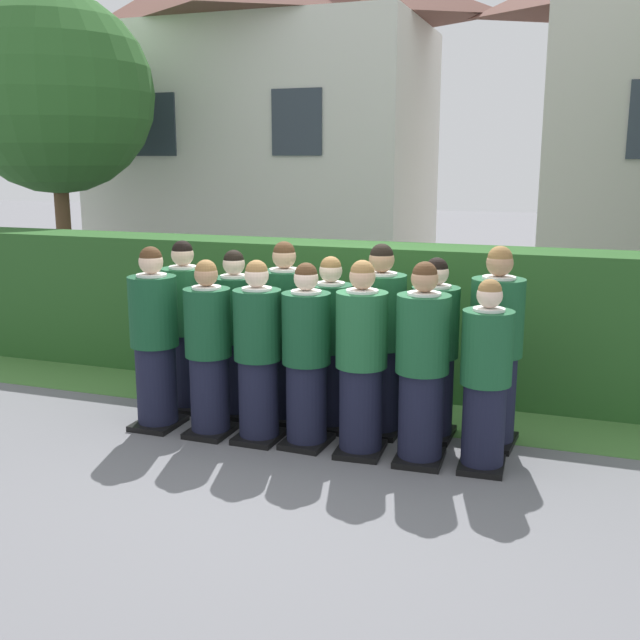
% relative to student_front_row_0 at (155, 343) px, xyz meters
% --- Properties ---
extents(ground_plane, '(60.00, 60.00, 0.00)m').
position_rel_student_front_row_0_xyz_m(ground_plane, '(1.48, 0.01, -0.79)').
color(ground_plane, slate).
extents(student_front_row_0, '(0.43, 0.52, 1.66)m').
position_rel_student_front_row_0_xyz_m(student_front_row_0, '(0.00, 0.00, 0.00)').
color(student_front_row_0, black).
rests_on(student_front_row_0, ground).
extents(student_front_row_1, '(0.41, 0.45, 1.57)m').
position_rel_student_front_row_0_xyz_m(student_front_row_1, '(0.55, -0.02, -0.04)').
color(student_front_row_1, black).
rests_on(student_front_row_1, ground).
extents(student_front_row_2, '(0.41, 0.46, 1.59)m').
position_rel_student_front_row_0_xyz_m(student_front_row_2, '(1.02, 0.00, -0.04)').
color(student_front_row_2, black).
rests_on(student_front_row_2, ground).
extents(student_front_row_3, '(0.41, 0.47, 1.58)m').
position_rel_student_front_row_0_xyz_m(student_front_row_3, '(1.45, 0.03, -0.04)').
color(student_front_row_3, black).
rests_on(student_front_row_3, ground).
extents(student_front_row_4, '(0.42, 0.49, 1.63)m').
position_rel_student_front_row_0_xyz_m(student_front_row_4, '(1.94, 0.01, -0.02)').
color(student_front_row_4, black).
rests_on(student_front_row_4, ground).
extents(student_front_row_5, '(0.43, 0.49, 1.64)m').
position_rel_student_front_row_0_xyz_m(student_front_row_5, '(2.44, -0.00, -0.01)').
color(student_front_row_5, black).
rests_on(student_front_row_5, ground).
extents(student_front_row_6, '(0.40, 0.49, 1.53)m').
position_rel_student_front_row_0_xyz_m(student_front_row_6, '(2.94, 0.02, -0.07)').
color(student_front_row_6, black).
rests_on(student_front_row_6, ground).
extents(student_rear_row_0, '(0.43, 0.48, 1.66)m').
position_rel_student_front_row_0_xyz_m(student_rear_row_0, '(-0.00, 0.56, -0.00)').
color(student_rear_row_0, black).
rests_on(student_rear_row_0, ground).
extents(student_rear_row_1, '(0.41, 0.50, 1.59)m').
position_rel_student_front_row_0_xyz_m(student_rear_row_1, '(0.54, 0.54, -0.03)').
color(student_rear_row_1, black).
rests_on(student_rear_row_1, ground).
extents(student_rear_row_2, '(0.44, 0.53, 1.68)m').
position_rel_student_front_row_0_xyz_m(student_rear_row_2, '(1.03, 0.58, 0.01)').
color(student_rear_row_2, black).
rests_on(student_rear_row_2, ground).
extents(student_rear_row_3, '(0.41, 0.47, 1.58)m').
position_rel_student_front_row_0_xyz_m(student_rear_row_3, '(1.50, 0.52, -0.04)').
color(student_rear_row_3, black).
rests_on(student_rear_row_3, ground).
extents(student_rear_row_4, '(0.44, 0.49, 1.70)m').
position_rel_student_front_row_0_xyz_m(student_rear_row_4, '(1.95, 0.54, 0.02)').
color(student_rear_row_4, black).
rests_on(student_rear_row_4, ground).
extents(student_rear_row_5, '(0.42, 0.46, 1.60)m').
position_rel_student_front_row_0_xyz_m(student_rear_row_5, '(2.43, 0.58, -0.03)').
color(student_rear_row_5, black).
rests_on(student_rear_row_5, ground).
extents(student_rear_row_6, '(0.45, 0.55, 1.72)m').
position_rel_student_front_row_0_xyz_m(student_rear_row_6, '(2.95, 0.58, 0.03)').
color(student_rear_row_6, black).
rests_on(student_rear_row_6, ground).
extents(hedge, '(10.29, 0.70, 1.54)m').
position_rel_student_front_row_0_xyz_m(hedge, '(1.48, 1.86, -0.02)').
color(hedge, '#285623').
rests_on(hedge, ground).
extents(school_building_annex, '(6.54, 3.99, 6.71)m').
position_rel_student_front_row_0_xyz_m(school_building_annex, '(-2.52, 8.38, 2.65)').
color(school_building_annex, silver).
rests_on(school_building_annex, ground).
extents(oak_tree_left, '(3.12, 3.12, 4.97)m').
position_rel_student_front_row_0_xyz_m(oak_tree_left, '(-4.47, 4.52, 2.61)').
color(oak_tree_left, brown).
rests_on(oak_tree_left, ground).
extents(lawn_strip, '(10.29, 0.90, 0.01)m').
position_rel_student_front_row_0_xyz_m(lawn_strip, '(1.48, 1.06, -0.79)').
color(lawn_strip, '#477A38').
rests_on(lawn_strip, ground).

